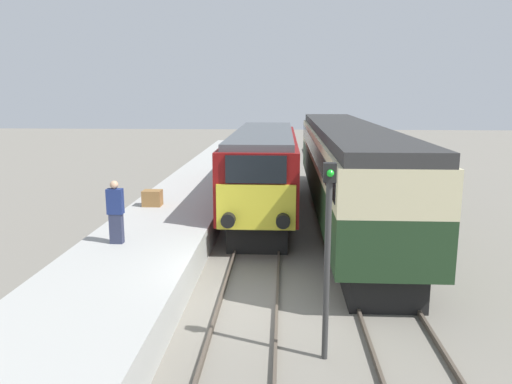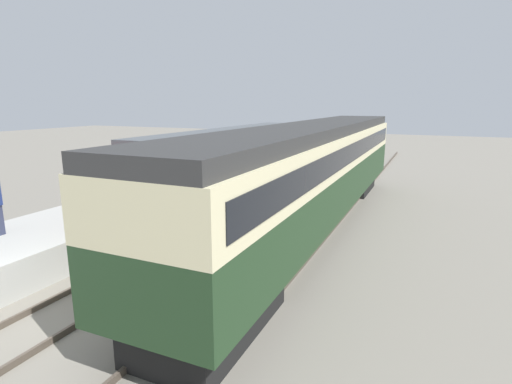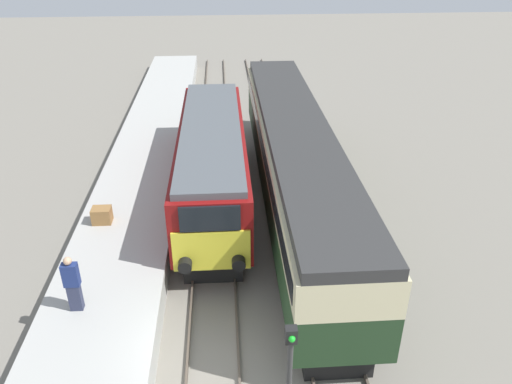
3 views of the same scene
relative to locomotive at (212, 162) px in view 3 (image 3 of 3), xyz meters
The scene contains 8 objects.
ground_plane 9.63m from the locomotive, 90.00° to the right, with size 120.00×120.00×0.00m, color slate.
platform_left 3.90m from the locomotive, 156.83° to the right, with size 3.50×50.00×0.99m.
rails_near_track 4.82m from the locomotive, 90.00° to the right, with size 1.51×60.00×0.14m.
rails_far_track 5.90m from the locomotive, 52.38° to the right, with size 1.50×60.00×0.14m.
locomotive is the anchor object (origin of this frame).
passenger_carriage 3.47m from the locomotive, ahead, with size 2.75×19.47×3.95m.
person_on_platform 8.61m from the locomotive, 117.01° to the right, with size 0.44×0.26×1.82m.
luggage_crate 5.09m from the locomotive, 145.13° to the right, with size 0.70×0.56×0.60m.
Camera 3 is at (0.51, -9.75, 10.91)m, focal length 35.00 mm.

